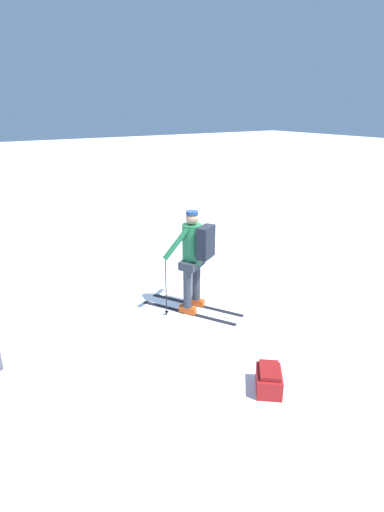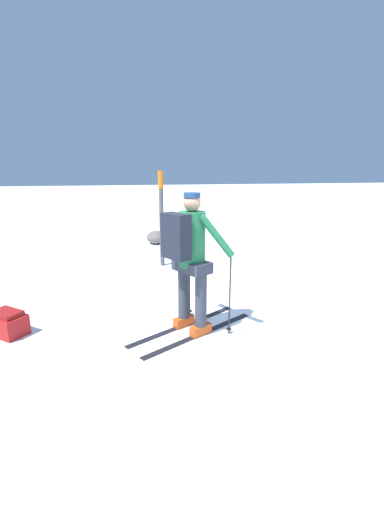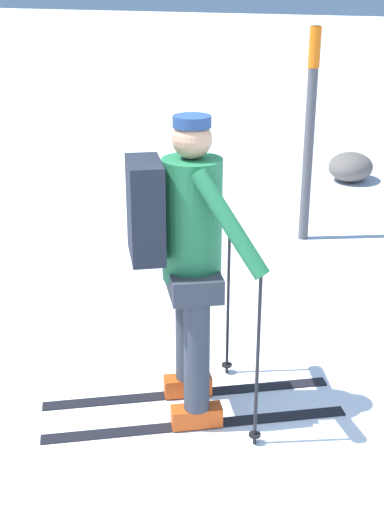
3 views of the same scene
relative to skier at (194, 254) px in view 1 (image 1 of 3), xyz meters
name	(u,v)px [view 1 (image 1 of 3)]	position (x,y,z in m)	size (l,w,h in m)	color
ground_plane	(209,292)	(-0.63, -0.43, -1.06)	(80.00, 80.00, 0.00)	white
skier	(194,254)	(0.00, 0.00, 0.00)	(1.29, 1.80, 1.82)	black
dropped_backpack	(269,380)	(0.38, 2.34, -0.91)	(0.54, 0.56, 0.32)	maroon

